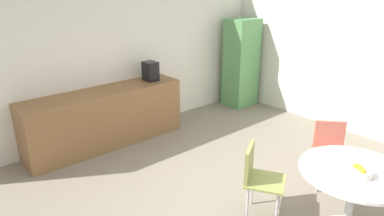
{
  "coord_description": "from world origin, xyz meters",
  "views": [
    {
      "loc": [
        -2.77,
        -2.14,
        2.53
      ],
      "look_at": [
        -0.03,
        1.08,
        0.95
      ],
      "focal_mm": 32.6,
      "sensor_mm": 36.0,
      "label": 1
    }
  ],
  "objects_px": {
    "coffee_maker": "(151,71)",
    "fruit_bowl": "(359,171)",
    "chair_olive": "(257,173)",
    "chair_coral": "(330,146)",
    "locker_cabinet": "(241,63)",
    "mug_white": "(152,78)",
    "round_table": "(354,182)"
  },
  "relations": [
    {
      "from": "locker_cabinet",
      "to": "chair_olive",
      "type": "relative_size",
      "value": 2.15
    },
    {
      "from": "chair_coral",
      "to": "fruit_bowl",
      "type": "bearing_deg",
      "value": -137.99
    },
    {
      "from": "mug_white",
      "to": "coffee_maker",
      "type": "xyz_separation_m",
      "value": [
        -0.02,
        0.01,
        0.11
      ]
    },
    {
      "from": "locker_cabinet",
      "to": "round_table",
      "type": "bearing_deg",
      "value": -121.58
    },
    {
      "from": "locker_cabinet",
      "to": "round_table",
      "type": "height_order",
      "value": "locker_cabinet"
    },
    {
      "from": "round_table",
      "to": "mug_white",
      "type": "height_order",
      "value": "mug_white"
    },
    {
      "from": "round_table",
      "to": "chair_coral",
      "type": "xyz_separation_m",
      "value": [
        0.72,
        0.65,
        -0.08
      ]
    },
    {
      "from": "mug_white",
      "to": "coffee_maker",
      "type": "height_order",
      "value": "coffee_maker"
    },
    {
      "from": "coffee_maker",
      "to": "mug_white",
      "type": "bearing_deg",
      "value": -24.47
    },
    {
      "from": "chair_coral",
      "to": "fruit_bowl",
      "type": "relative_size",
      "value": 3.35
    },
    {
      "from": "fruit_bowl",
      "to": "coffee_maker",
      "type": "distance_m",
      "value": 3.62
    },
    {
      "from": "chair_olive",
      "to": "fruit_bowl",
      "type": "bearing_deg",
      "value": -64.39
    },
    {
      "from": "locker_cabinet",
      "to": "round_table",
      "type": "xyz_separation_m",
      "value": [
        -2.12,
        -3.45,
        -0.29
      ]
    },
    {
      "from": "chair_coral",
      "to": "mug_white",
      "type": "height_order",
      "value": "mug_white"
    },
    {
      "from": "locker_cabinet",
      "to": "mug_white",
      "type": "relative_size",
      "value": 13.81
    },
    {
      "from": "mug_white",
      "to": "round_table",
      "type": "bearing_deg",
      "value": -89.79
    },
    {
      "from": "round_table",
      "to": "coffee_maker",
      "type": "height_order",
      "value": "coffee_maker"
    },
    {
      "from": "coffee_maker",
      "to": "fruit_bowl",
      "type": "bearing_deg",
      "value": -90.56
    },
    {
      "from": "chair_coral",
      "to": "mug_white",
      "type": "relative_size",
      "value": 6.43
    },
    {
      "from": "fruit_bowl",
      "to": "mug_white",
      "type": "distance_m",
      "value": 3.6
    },
    {
      "from": "locker_cabinet",
      "to": "chair_coral",
      "type": "xyz_separation_m",
      "value": [
        -1.4,
        -2.8,
        -0.37
      ]
    },
    {
      "from": "chair_coral",
      "to": "fruit_bowl",
      "type": "distance_m",
      "value": 1.09
    },
    {
      "from": "chair_olive",
      "to": "mug_white",
      "type": "relative_size",
      "value": 6.43
    },
    {
      "from": "round_table",
      "to": "coffee_maker",
      "type": "bearing_deg",
      "value": 90.6
    },
    {
      "from": "round_table",
      "to": "coffee_maker",
      "type": "xyz_separation_m",
      "value": [
        -0.04,
        3.55,
        0.46
      ]
    },
    {
      "from": "chair_olive",
      "to": "chair_coral",
      "type": "relative_size",
      "value": 1.0
    },
    {
      "from": "round_table",
      "to": "chair_olive",
      "type": "relative_size",
      "value": 1.33
    },
    {
      "from": "chair_coral",
      "to": "fruit_bowl",
      "type": "xyz_separation_m",
      "value": [
        -0.79,
        -0.71,
        0.26
      ]
    },
    {
      "from": "chair_olive",
      "to": "chair_coral",
      "type": "xyz_separation_m",
      "value": [
        1.22,
        -0.18,
        0.0
      ]
    },
    {
      "from": "mug_white",
      "to": "coffee_maker",
      "type": "distance_m",
      "value": 0.12
    },
    {
      "from": "chair_coral",
      "to": "coffee_maker",
      "type": "height_order",
      "value": "coffee_maker"
    },
    {
      "from": "round_table",
      "to": "mug_white",
      "type": "bearing_deg",
      "value": 90.21
    }
  ]
}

